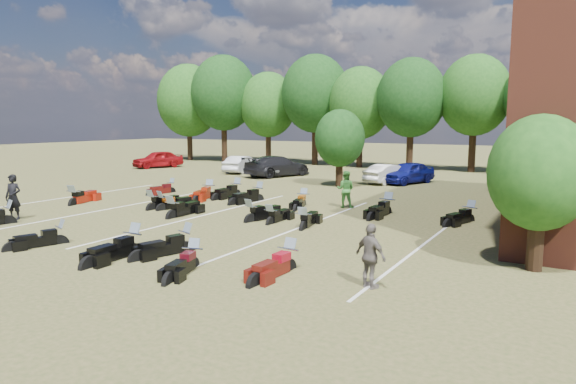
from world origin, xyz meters
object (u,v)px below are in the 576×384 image
Objects in this scene: motorcycle_3 at (185,251)px; person_grey at (371,256)px; motorcycle_14 at (171,192)px; car_4 at (408,173)px; car_0 at (158,159)px; motorcycle_7 at (74,205)px; person_green at (346,189)px; person_black at (13,197)px.

person_grey is at bearing 12.58° from motorcycle_3.
car_4 is at bearing 52.98° from motorcycle_14.
car_0 is at bearing 152.54° from motorcycle_3.
motorcycle_7 is (-17.55, 4.84, -0.83)m from person_grey.
person_green is at bearing -169.50° from motorcycle_7.
person_grey is at bearing -17.14° from car_0.
motorcycle_3 is at bearing -23.19° from person_black.
person_grey is at bearing 148.59° from motorcycle_7.
motorcycle_14 is (1.04, 5.91, 0.00)m from motorcycle_7.
person_black is 1.17× the size of person_grey.
motorcycle_7 is at bearing -93.27° from motorcycle_14.
person_grey is at bearing 104.96° from person_green.
car_0 is 31.45m from motorcycle_3.
person_green is 10.48m from motorcycle_3.
person_green is 13.59m from motorcycle_7.
car_4 is 20.88m from motorcycle_7.
motorcycle_14 is (-10.02, 10.24, 0.00)m from motorcycle_3.
motorcycle_7 is at bearing 8.82° from person_grey.
motorcycle_3 is (-0.77, -21.51, -0.74)m from car_4.
car_0 is 36.67m from person_grey.
person_grey is (16.45, -1.05, -0.14)m from person_black.
person_grey is 18.22m from motorcycle_7.
car_0 reaches higher than motorcycle_7.
car_0 is 1.04× the size of car_4.
motorcycle_3 is at bearing 19.76° from person_grey.
person_grey is at bearing -23.72° from person_black.
person_black is at bearing -96.98° from car_4.
car_0 is 2.50× the size of person_green.
motorcycle_3 is 14.32m from motorcycle_14.
person_black is 0.84× the size of motorcycle_3.
motorcycle_14 is at bearing -113.62° from car_4.
motorcycle_3 reaches higher than motorcycle_14.
person_green is (23.51, -11.66, 0.13)m from car_0.
person_green reaches higher than motorcycle_3.
car_4 is at bearing -99.89° from person_green.
person_black reaches higher than motorcycle_3.
person_grey reaches higher than car_4.
motorcycle_3 is 1.09× the size of motorcycle_14.
car_4 is 23.56m from person_black.
motorcycle_14 is (-10.79, -11.27, -0.74)m from car_4.
motorcycle_14 is at bearing -8.85° from person_grey.
car_4 is 2.06× the size of motorcycle_14.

